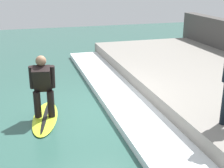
% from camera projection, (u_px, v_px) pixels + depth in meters
% --- Properties ---
extents(ground_plane, '(28.00, 28.00, 0.00)m').
position_uv_depth(ground_plane, '(88.00, 113.00, 7.80)').
color(ground_plane, '#2D564C').
extents(concrete_ledge, '(4.40, 11.97, 0.51)m').
position_uv_depth(concrete_ledge, '(220.00, 89.00, 8.72)').
color(concrete_ledge, gray).
rests_on(concrete_ledge, ground_plane).
extents(wave_foam_crest, '(1.13, 11.37, 0.18)m').
position_uv_depth(wave_foam_crest, '(126.00, 105.00, 8.04)').
color(wave_foam_crest, white).
rests_on(wave_foam_crest, ground_plane).
extents(surfboard_riding, '(0.91, 2.02, 0.07)m').
position_uv_depth(surfboard_riding, '(45.00, 118.00, 7.46)').
color(surfboard_riding, '#BFE02D').
rests_on(surfboard_riding, ground_plane).
extents(surfer_riding, '(0.58, 0.55, 1.50)m').
position_uv_depth(surfer_riding, '(43.00, 84.00, 7.18)').
color(surfer_riding, black).
rests_on(surfer_riding, surfboard_riding).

